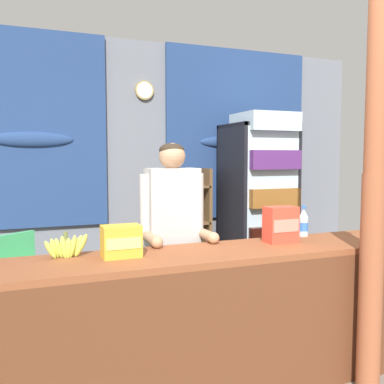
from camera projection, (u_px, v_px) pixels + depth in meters
The scene contains 13 objects.
ground_plane at pixel (193, 342), 3.50m from camera, with size 7.58×7.58×0.00m, color slate.
back_wall_curtained at pixel (140, 161), 4.94m from camera, with size 5.65×0.22×2.79m.
stall_counter at pixel (233, 307), 2.67m from camera, with size 4.17×0.56×0.90m.
timber_post at pixel (374, 183), 2.67m from camera, with size 0.17×0.15×2.79m.
drink_fridge at pixel (260, 194), 4.84m from camera, with size 0.71×0.75×1.97m.
bottle_shelf_rack at pixel (188, 227), 4.89m from camera, with size 0.48×0.28×1.37m.
plastic_lawn_chair at pixel (23, 279), 3.55m from camera, with size 0.62×0.62×0.86m.
shopkeeper at pixel (173, 226), 3.12m from camera, with size 0.48×0.42×1.60m.
soda_bottle_iced_tea at pixel (378, 215), 3.36m from camera, with size 0.09×0.09×0.33m.
soda_bottle_water at pixel (303, 223), 3.23m from camera, with size 0.07×0.07×0.23m.
snack_box_choco_powder at pixel (121, 241), 2.55m from camera, with size 0.23×0.15×0.19m.
snack_box_crackers at pixel (281, 224), 3.00m from camera, with size 0.22×0.14×0.25m.
banana_bunch at pixel (67, 247), 2.54m from camera, with size 0.27×0.06×0.16m.
Camera 1 is at (-1.25, -2.06, 1.50)m, focal length 40.31 mm.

